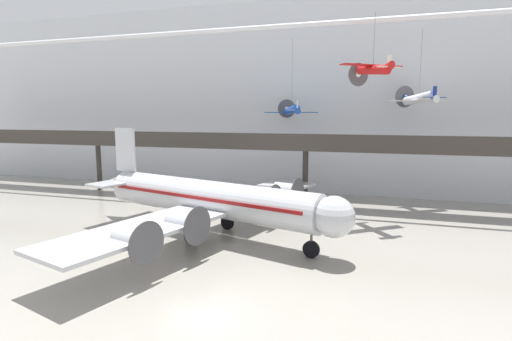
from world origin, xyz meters
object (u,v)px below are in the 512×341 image
suspended_plane_white_twin (419,98)px  suspended_plane_red_highwing (373,69)px  airliner_silver_main (206,199)px  suspended_plane_blue_trainer (292,110)px

suspended_plane_white_twin → suspended_plane_red_highwing: size_ratio=1.29×
suspended_plane_white_twin → suspended_plane_red_highwing: bearing=117.0°
airliner_silver_main → suspended_plane_red_highwing: size_ratio=4.67×
suspended_plane_blue_trainer → suspended_plane_red_highwing: bearing=-159.8°
suspended_plane_blue_trainer → suspended_plane_red_highwing: 14.03m
airliner_silver_main → suspended_plane_white_twin: suspended_plane_white_twin is taller
suspended_plane_blue_trainer → suspended_plane_red_highwing: size_ratio=1.47×
suspended_plane_white_twin → suspended_plane_blue_trainer: (-14.93, 0.95, -1.28)m
suspended_plane_white_twin → suspended_plane_blue_trainer: bearing=54.7°
suspended_plane_white_twin → airliner_silver_main: bearing=101.3°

